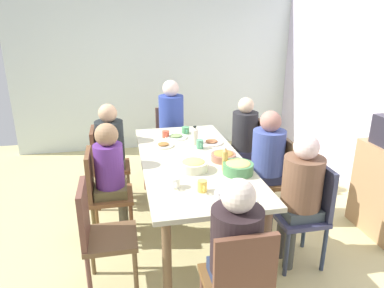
{
  "coord_description": "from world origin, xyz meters",
  "views": [
    {
      "loc": [
        3.15,
        -0.64,
        2.05
      ],
      "look_at": [
        0.0,
        0.0,
        0.91
      ],
      "focal_mm": 33.55,
      "sensor_mm": 36.0,
      "label": 1
    }
  ],
  "objects_px": {
    "chair_1": "(239,281)",
    "chair_5": "(99,231)",
    "chair_4": "(171,137)",
    "chair_6": "(250,151)",
    "cup_0": "(202,186)",
    "person_6": "(243,137)",
    "person_1": "(235,246)",
    "plate_1": "(163,145)",
    "plate_3": "(211,142)",
    "cup_3": "(219,197)",
    "chair_0": "(102,190)",
    "bowl_1": "(238,167)",
    "cup_2": "(185,130)",
    "bottle_1": "(225,159)",
    "chair_7": "(104,162)",
    "bowl_0": "(193,165)",
    "person_4": "(171,120)",
    "plate_2": "(176,137)",
    "dining_table": "(192,166)",
    "cup_1": "(200,144)",
    "person_2": "(301,188)",
    "person_3": "(267,156)",
    "chair_3": "(274,175)",
    "person_0": "(111,171)",
    "cup_4": "(175,183)",
    "cup_5": "(166,134)",
    "plate_0": "(243,201)",
    "person_7": "(111,145)",
    "chair_2": "(308,209)",
    "bowl_2": "(224,156)"
  },
  "relations": [
    {
      "from": "chair_7",
      "to": "cup_0",
      "type": "bearing_deg",
      "value": 29.9
    },
    {
      "from": "person_6",
      "to": "person_1",
      "type": "bearing_deg",
      "value": -20.54
    },
    {
      "from": "person_1",
      "to": "plate_1",
      "type": "relative_size",
      "value": 5.44
    },
    {
      "from": "dining_table",
      "to": "person_3",
      "type": "relative_size",
      "value": 1.78
    },
    {
      "from": "chair_0",
      "to": "person_6",
      "type": "height_order",
      "value": "person_6"
    },
    {
      "from": "bottle_1",
      "to": "chair_6",
      "type": "bearing_deg",
      "value": 148.58
    },
    {
      "from": "dining_table",
      "to": "bottle_1",
      "type": "xyz_separation_m",
      "value": [
        0.32,
        0.23,
        0.18
      ]
    },
    {
      "from": "person_4",
      "to": "person_2",
      "type": "bearing_deg",
      "value": 20.56
    },
    {
      "from": "chair_6",
      "to": "plate_3",
      "type": "bearing_deg",
      "value": -61.02
    },
    {
      "from": "plate_2",
      "to": "dining_table",
      "type": "bearing_deg",
      "value": 4.24
    },
    {
      "from": "chair_3",
      "to": "person_0",
      "type": "bearing_deg",
      "value": -90.0
    },
    {
      "from": "plate_3",
      "to": "bottle_1",
      "type": "relative_size",
      "value": 1.09
    },
    {
      "from": "chair_4",
      "to": "cup_4",
      "type": "distance_m",
      "value": 2.06
    },
    {
      "from": "chair_5",
      "to": "cup_1",
      "type": "height_order",
      "value": "chair_5"
    },
    {
      "from": "chair_3",
      "to": "cup_0",
      "type": "relative_size",
      "value": 8.12
    },
    {
      "from": "cup_1",
      "to": "person_2",
      "type": "bearing_deg",
      "value": 33.13
    },
    {
      "from": "cup_0",
      "to": "chair_6",
      "type": "bearing_deg",
      "value": 146.64
    },
    {
      "from": "chair_1",
      "to": "chair_5",
      "type": "height_order",
      "value": "same"
    },
    {
      "from": "bowl_0",
      "to": "cup_2",
      "type": "xyz_separation_m",
      "value": [
        -1.07,
        0.13,
        -0.01
      ]
    },
    {
      "from": "person_1",
      "to": "bottle_1",
      "type": "relative_size",
      "value": 5.3
    },
    {
      "from": "chair_7",
      "to": "cup_0",
      "type": "height_order",
      "value": "chair_7"
    },
    {
      "from": "plate_3",
      "to": "cup_1",
      "type": "distance_m",
      "value": 0.21
    },
    {
      "from": "chair_4",
      "to": "bowl_0",
      "type": "bearing_deg",
      "value": -1.42
    },
    {
      "from": "chair_0",
      "to": "bowl_1",
      "type": "height_order",
      "value": "chair_0"
    },
    {
      "from": "person_2",
      "to": "bottle_1",
      "type": "height_order",
      "value": "person_2"
    },
    {
      "from": "person_2",
      "to": "cup_4",
      "type": "relative_size",
      "value": 9.83
    },
    {
      "from": "cup_5",
      "to": "dining_table",
      "type": "bearing_deg",
      "value": 13.07
    },
    {
      "from": "plate_3",
      "to": "cup_1",
      "type": "bearing_deg",
      "value": -50.47
    },
    {
      "from": "plate_2",
      "to": "bottle_1",
      "type": "distance_m",
      "value": 1.02
    },
    {
      "from": "cup_0",
      "to": "person_4",
      "type": "bearing_deg",
      "value": 178.37
    },
    {
      "from": "cup_2",
      "to": "bottle_1",
      "type": "relative_size",
      "value": 0.57
    },
    {
      "from": "person_6",
      "to": "cup_0",
      "type": "distance_m",
      "value": 1.63
    },
    {
      "from": "person_4",
      "to": "cup_3",
      "type": "bearing_deg",
      "value": 0.75
    },
    {
      "from": "person_3",
      "to": "person_6",
      "type": "distance_m",
      "value": 0.71
    },
    {
      "from": "person_2",
      "to": "person_4",
      "type": "bearing_deg",
      "value": -159.44
    },
    {
      "from": "person_1",
      "to": "cup_3",
      "type": "xyz_separation_m",
      "value": [
        -0.48,
        0.03,
        0.09
      ]
    },
    {
      "from": "plate_3",
      "to": "cup_3",
      "type": "distance_m",
      "value": 1.3
    },
    {
      "from": "bowl_2",
      "to": "cup_3",
      "type": "distance_m",
      "value": 0.81
    },
    {
      "from": "cup_0",
      "to": "chair_7",
      "type": "bearing_deg",
      "value": -150.1
    },
    {
      "from": "plate_2",
      "to": "chair_2",
      "type": "bearing_deg",
      "value": 33.78
    },
    {
      "from": "person_6",
      "to": "cup_4",
      "type": "relative_size",
      "value": 9.79
    },
    {
      "from": "person_6",
      "to": "bowl_1",
      "type": "distance_m",
      "value": 1.21
    },
    {
      "from": "chair_4",
      "to": "chair_6",
      "type": "distance_m",
      "value": 1.13
    },
    {
      "from": "chair_1",
      "to": "plate_0",
      "type": "bearing_deg",
      "value": 159.58
    },
    {
      "from": "cup_1",
      "to": "dining_table",
      "type": "bearing_deg",
      "value": -27.62
    },
    {
      "from": "person_3",
      "to": "chair_7",
      "type": "distance_m",
      "value": 1.8
    },
    {
      "from": "plate_1",
      "to": "cup_0",
      "type": "bearing_deg",
      "value": 8.74
    },
    {
      "from": "person_7",
      "to": "cup_2",
      "type": "distance_m",
      "value": 0.87
    },
    {
      "from": "person_6",
      "to": "chair_7",
      "type": "xyz_separation_m",
      "value": [
        0.0,
        -1.64,
        -0.19
      ]
    },
    {
      "from": "person_4",
      "to": "person_6",
      "type": "bearing_deg",
      "value": 50.11
    }
  ]
}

